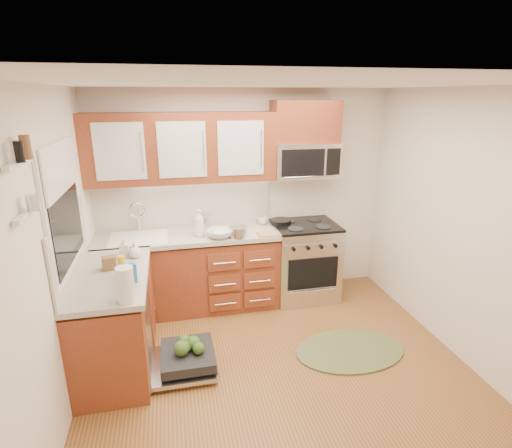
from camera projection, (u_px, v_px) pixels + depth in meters
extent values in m
plane|color=brown|center=(282.00, 377.00, 3.60)|extent=(3.50, 3.50, 0.00)
plane|color=white|center=(289.00, 84.00, 2.83)|extent=(3.50, 3.50, 0.00)
cube|color=silver|center=(244.00, 196.00, 4.84)|extent=(3.50, 0.04, 2.50)
cube|color=silver|center=(409.00, 405.00, 1.59)|extent=(3.50, 0.04, 2.50)
cube|color=silver|center=(51.00, 267.00, 2.86)|extent=(0.04, 3.50, 2.50)
cube|color=silver|center=(473.00, 232.00, 3.57)|extent=(0.04, 3.50, 2.50)
cube|color=maroon|center=(189.00, 274.00, 4.67)|extent=(2.05, 0.60, 0.85)
cube|color=maroon|center=(115.00, 324.00, 3.66)|extent=(0.60, 1.25, 0.85)
cube|color=#BCB6AB|center=(187.00, 236.00, 4.51)|extent=(2.07, 0.64, 0.05)
cube|color=#BCB6AB|center=(111.00, 276.00, 3.52)|extent=(0.64, 1.27, 0.05)
cube|color=#B7B4A4|center=(184.00, 203.00, 4.69)|extent=(2.05, 0.02, 0.57)
cube|color=#B7B4A4|center=(70.00, 246.00, 3.36)|extent=(0.02, 1.25, 0.57)
cube|color=maroon|center=(305.00, 121.00, 4.54)|extent=(0.76, 0.35, 0.47)
cube|color=white|center=(60.00, 168.00, 3.13)|extent=(0.02, 0.96, 0.40)
cube|color=white|center=(18.00, 163.00, 2.29)|extent=(0.04, 0.40, 0.03)
cube|color=white|center=(27.00, 213.00, 2.38)|extent=(0.04, 0.40, 0.03)
cylinder|color=black|center=(281.00, 221.00, 4.80)|extent=(0.29, 0.29, 0.05)
cylinder|color=silver|center=(238.00, 232.00, 4.39)|extent=(0.26, 0.26, 0.12)
cube|color=tan|center=(269.00, 234.00, 4.48)|extent=(0.26, 0.17, 0.02)
cylinder|color=silver|center=(204.00, 220.00, 4.72)|extent=(0.13, 0.13, 0.17)
cylinder|color=white|center=(126.00, 285.00, 3.00)|extent=(0.15, 0.15, 0.28)
cylinder|color=yellow|center=(122.00, 266.00, 3.42)|extent=(0.08, 0.08, 0.19)
cylinder|color=#B21C0E|center=(128.00, 278.00, 3.17)|extent=(0.07, 0.07, 0.22)
cube|color=brown|center=(109.00, 263.00, 3.58)|extent=(0.13, 0.10, 0.12)
cube|color=blue|center=(130.00, 274.00, 3.32)|extent=(0.12, 0.09, 0.17)
imported|color=#999999|center=(223.00, 232.00, 4.47)|extent=(0.26, 0.26, 0.06)
imported|color=#999999|center=(220.00, 234.00, 4.38)|extent=(0.30, 0.30, 0.09)
imported|color=#999999|center=(263.00, 220.00, 4.83)|extent=(0.15, 0.15, 0.10)
imported|color=#999999|center=(199.00, 223.00, 4.40)|extent=(0.14, 0.14, 0.30)
imported|color=#999999|center=(124.00, 247.00, 3.87)|extent=(0.08, 0.09, 0.18)
imported|color=#999999|center=(134.00, 250.00, 3.84)|extent=(0.15, 0.15, 0.16)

